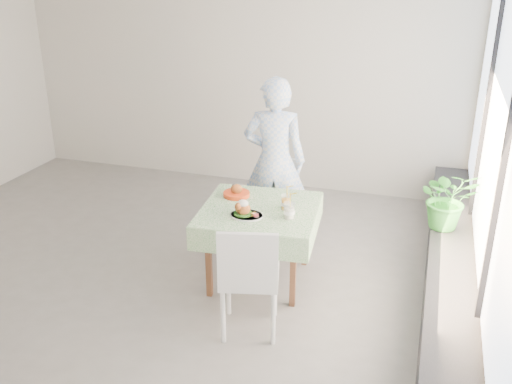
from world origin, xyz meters
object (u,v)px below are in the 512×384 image
(chair_far, at_px, (278,218))
(main_dish, at_px, (245,211))
(juice_cup_orange, at_px, (286,203))
(potted_plant, at_px, (448,199))
(diner, at_px, (275,161))
(cafe_table, at_px, (259,236))
(chair_near, at_px, (250,298))

(chair_far, height_order, main_dish, main_dish)
(juice_cup_orange, distance_m, potted_plant, 1.51)
(diner, xyz_separation_m, juice_cup_orange, (0.35, -0.84, -0.09))
(cafe_table, relative_size, diner, 0.63)
(potted_plant, bearing_deg, main_dish, -153.72)
(chair_near, height_order, diner, diner)
(chair_far, relative_size, juice_cup_orange, 3.26)
(cafe_table, xyz_separation_m, diner, (-0.11, 0.88, 0.43))
(chair_far, distance_m, juice_cup_orange, 0.97)
(chair_near, bearing_deg, chair_far, 97.47)
(juice_cup_orange, bearing_deg, cafe_table, -168.15)
(cafe_table, height_order, diner, diner)
(chair_far, distance_m, diner, 0.62)
(chair_near, relative_size, main_dish, 3.29)
(juice_cup_orange, bearing_deg, potted_plant, 22.69)
(main_dish, bearing_deg, chair_near, -67.84)
(chair_near, xyz_separation_m, juice_cup_orange, (0.07, 0.84, 0.50))
(juice_cup_orange, height_order, potted_plant, potted_plant)
(chair_near, relative_size, potted_plant, 1.68)
(cafe_table, distance_m, chair_far, 0.84)
(main_dish, xyz_separation_m, juice_cup_orange, (0.31, 0.26, 0.01))
(main_dish, height_order, potted_plant, potted_plant)
(main_dish, bearing_deg, juice_cup_orange, 39.89)
(chair_far, relative_size, chair_near, 0.91)
(juice_cup_orange, relative_size, potted_plant, 0.47)
(cafe_table, bearing_deg, main_dish, -109.10)
(cafe_table, relative_size, chair_near, 1.16)
(cafe_table, bearing_deg, chair_near, -78.18)
(diner, bearing_deg, chair_far, 124.70)
(chair_far, xyz_separation_m, potted_plant, (1.68, -0.18, 0.52))
(chair_near, height_order, potted_plant, potted_plant)
(diner, bearing_deg, cafe_table, 87.56)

